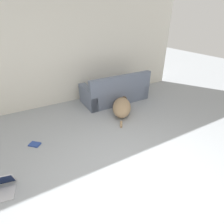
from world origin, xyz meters
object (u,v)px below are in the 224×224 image
object	(u,v)px
dog	(122,106)
book_blue	(35,144)
laptop_open	(3,186)
couch	(115,92)

from	to	relation	value
dog	book_blue	xyz separation A→B (m)	(-2.25, -0.30, -0.17)
laptop_open	book_blue	size ratio (longest dim) A/B	1.56
laptop_open	dog	bearing A→B (deg)	34.24
dog	laptop_open	size ratio (longest dim) A/B	3.16
couch	book_blue	size ratio (longest dim) A/B	7.52
laptop_open	couch	bearing A→B (deg)	43.73
laptop_open	book_blue	world-z (taller)	laptop_open
book_blue	couch	bearing A→B (deg)	22.76
dog	book_blue	bearing A→B (deg)	130.35
book_blue	dog	bearing A→B (deg)	7.69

